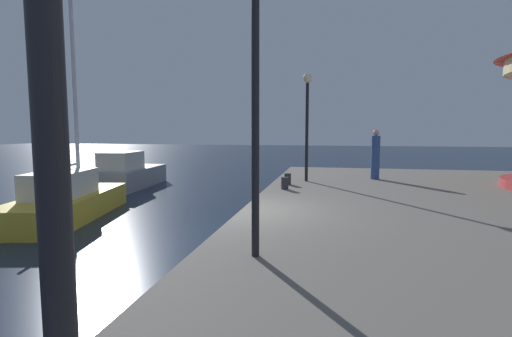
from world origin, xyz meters
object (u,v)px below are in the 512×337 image
Objects in this scene: motorboat_grey at (128,174)px; lamp_post_far_end at (307,107)px; bollard_south at (288,179)px; bollard_north at (285,183)px; lamp_post_mid_promenade at (255,65)px; person_far_corner at (375,156)px; sailboat_yellow at (66,200)px.

motorboat_grey is 1.17× the size of lamp_post_far_end.
bollard_south is 1.00× the size of bollard_north.
bollard_north is at bearing -27.42° from motorboat_grey.
lamp_post_far_end is at bearing 88.89° from lamp_post_mid_promenade.
lamp_post_mid_promenade reaches higher than person_far_corner.
bollard_north is (6.57, 2.18, 0.41)m from sailboat_yellow.
lamp_post_far_end is at bearing 59.50° from bollard_south.
sailboat_yellow is at bearing -153.08° from bollard_south.
sailboat_yellow is at bearing -76.11° from motorboat_grey.
person_far_corner is at bearing -4.44° from motorboat_grey.
lamp_post_mid_promenade is 10.64× the size of bollard_north.
lamp_post_mid_promenade is 8.95m from lamp_post_far_end.
lamp_post_mid_promenade reaches higher than bollard_south.
bollard_south is 1.14m from bollard_north.
lamp_post_far_end is 2.06× the size of person_far_corner.
person_far_corner is (2.65, 1.19, -1.87)m from lamp_post_far_end.
motorboat_grey reaches higher than bollard_south.
lamp_post_far_end is (7.13, 4.33, 3.01)m from sailboat_yellow.
bollard_south is at bearing 93.07° from lamp_post_mid_promenade.
sailboat_yellow is at bearing 146.48° from lamp_post_mid_promenade.
lamp_post_far_end is at bearing -13.39° from motorboat_grey.
lamp_post_mid_promenade is 2.16× the size of person_far_corner.
motorboat_grey is 2.42× the size of person_far_corner.
motorboat_grey is (-1.58, 6.41, 0.07)m from sailboat_yellow.
lamp_post_mid_promenade is 7.32m from bollard_north.
lamp_post_far_end reaches higher than bollard_north.
sailboat_yellow is 8.87m from lamp_post_far_end.
bollard_north is at bearing 93.27° from lamp_post_mid_promenade.
motorboat_grey is at bearing 127.79° from lamp_post_mid_promenade.
bollard_north is (-0.56, -2.16, -2.60)m from lamp_post_far_end.
sailboat_yellow is at bearing -150.55° from person_far_corner.
sailboat_yellow reaches higher than bollard_south.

